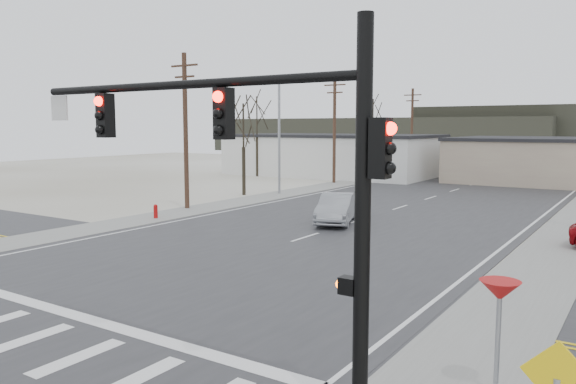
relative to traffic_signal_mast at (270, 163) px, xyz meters
The scene contains 19 objects.
ground 11.07m from the traffic_signal_mast, 141.84° to the left, with size 140.00×140.00×0.00m, color white.
main_road 23.10m from the traffic_signal_mast, 110.42° to the left, with size 18.00×110.00×0.05m, color #29292C.
cross_road 11.07m from the traffic_signal_mast, 141.84° to the left, with size 90.00×10.00×0.04m, color #29292C.
sidewalk_left 32.41m from the traffic_signal_mast, 125.21° to the left, with size 3.00×90.00×0.06m, color gray.
traffic_signal_mast is the anchor object (origin of this frame).
fire_hydrant 23.39m from the traffic_signal_mast, 141.87° to the left, with size 0.24×0.24×0.87m.
yield_sign 5.21m from the traffic_signal_mast, 36.85° to the left, with size 0.80×0.80×2.35m.
building_left_far 52.07m from the traffic_signal_mast, 117.34° to the left, with size 22.30×12.30×4.50m.
upole_left_b 26.60m from the traffic_signal_mast, 136.81° to the left, with size 2.20×0.30×10.00m.
upole_left_c 42.85m from the traffic_signal_mast, 116.91° to the left, with size 2.20×0.30×10.00m.
upole_left_d 61.35m from the traffic_signal_mast, 108.43° to the left, with size 2.20×0.30×10.00m.
streetlight_main 33.84m from the traffic_signal_mast, 123.54° to the left, with size 2.40×0.25×9.00m.
tree_left_near 33.52m from the traffic_signal_mast, 128.57° to the left, with size 3.30×3.30×7.35m.
tree_left_far 56.63m from the traffic_signal_mast, 112.75° to the left, with size 3.96×3.96×8.82m.
tree_left_mid 50.12m from the traffic_signal_mast, 126.63° to the left, with size 3.96×3.96×8.82m.
hill_left 107.17m from the traffic_signal_mast, 113.59° to the left, with size 70.00×18.00×7.00m, color #333026.
sedan_crossing 20.84m from the traffic_signal_mast, 114.73° to the left, with size 1.72×4.92×1.62m, color gray.
car_far_a 50.84m from the traffic_signal_mast, 95.59° to the left, with size 1.93×4.75×1.38m, color black.
car_far_b 53.98m from the traffic_signal_mast, 100.33° to the left, with size 1.64×4.08×1.39m, color black.
Camera 1 is at (13.88, -14.73, 5.35)m, focal length 35.00 mm.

